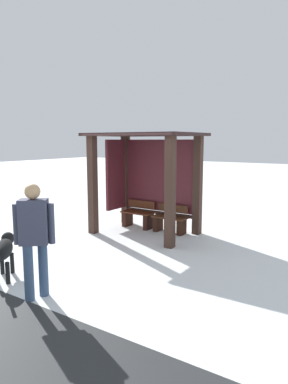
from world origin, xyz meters
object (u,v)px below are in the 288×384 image
(person_walking, at_px, (34,232))
(dog, at_px, (4,249))
(bench_left_inside, at_px, (138,216))
(bench_center_inside, at_px, (170,221))
(bus_shelter, at_px, (146,166))

(person_walking, distance_m, dog, 1.23)
(bench_left_inside, distance_m, bench_center_inside, 0.99)
(bus_shelter, height_order, person_walking, bus_shelter)
(bench_center_inside, relative_size, dog, 1.08)
(bench_left_inside, distance_m, person_walking, 4.61)
(bench_left_inside, relative_size, bench_center_inside, 1.00)
(dog, bearing_deg, bench_left_inside, 91.34)
(bus_shelter, distance_m, bench_center_inside, 1.52)
(person_walking, bearing_deg, bench_left_inside, 105.16)
(bus_shelter, distance_m, person_walking, 4.33)
(bus_shelter, distance_m, bench_left_inside, 1.45)
(bench_center_inside, bearing_deg, bus_shelter, -161.76)
(bench_center_inside, bearing_deg, dog, -102.07)
(bench_left_inside, xyz_separation_m, person_walking, (1.19, -4.40, 0.70))
(bench_center_inside, bearing_deg, person_walking, -87.36)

